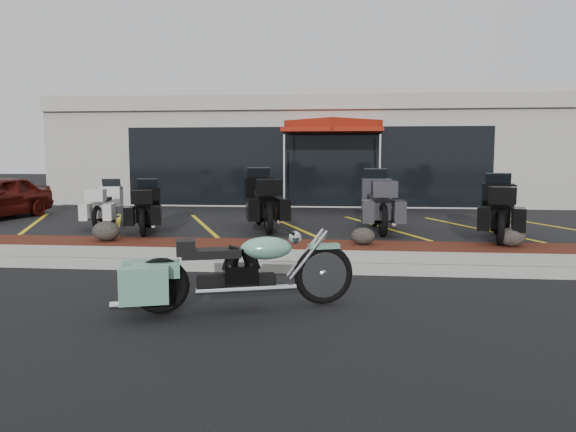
# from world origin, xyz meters

# --- Properties ---
(ground) EXTENTS (90.00, 90.00, 0.00)m
(ground) POSITION_xyz_m (0.00, 0.00, 0.00)
(ground) COLOR black
(ground) RESTS_ON ground
(curb) EXTENTS (24.00, 0.25, 0.15)m
(curb) POSITION_xyz_m (0.00, 0.90, 0.07)
(curb) COLOR gray
(curb) RESTS_ON ground
(sidewalk) EXTENTS (24.00, 1.20, 0.15)m
(sidewalk) POSITION_xyz_m (0.00, 1.60, 0.07)
(sidewalk) COLOR gray
(sidewalk) RESTS_ON ground
(mulch_bed) EXTENTS (24.00, 1.20, 0.16)m
(mulch_bed) POSITION_xyz_m (0.00, 2.80, 0.08)
(mulch_bed) COLOR black
(mulch_bed) RESTS_ON ground
(upper_lot) EXTENTS (26.00, 9.60, 0.15)m
(upper_lot) POSITION_xyz_m (0.00, 8.20, 0.07)
(upper_lot) COLOR black
(upper_lot) RESTS_ON ground
(dealership_building) EXTENTS (18.00, 8.16, 4.00)m
(dealership_building) POSITION_xyz_m (0.00, 14.47, 2.01)
(dealership_building) COLOR gray
(dealership_building) RESTS_ON ground
(boulder_left) EXTENTS (0.56, 0.47, 0.40)m
(boulder_left) POSITION_xyz_m (-3.46, 2.78, 0.36)
(boulder_left) COLOR black
(boulder_left) RESTS_ON mulch_bed
(boulder_mid) EXTENTS (0.46, 0.39, 0.33)m
(boulder_mid) POSITION_xyz_m (1.67, 2.85, 0.32)
(boulder_mid) COLOR black
(boulder_mid) RESTS_ON mulch_bed
(boulder_right) EXTENTS (0.52, 0.43, 0.37)m
(boulder_right) POSITION_xyz_m (4.46, 2.90, 0.34)
(boulder_right) COLOR black
(boulder_right) RESTS_ON mulch_bed
(hero_cruiser) EXTENTS (2.93, 1.56, 1.00)m
(hero_cruiser) POSITION_xyz_m (1.06, -1.03, 0.50)
(hero_cruiser) COLOR #6CA88D
(hero_cruiser) RESTS_ON ground
(touring_white) EXTENTS (1.07, 2.06, 1.14)m
(touring_white) POSITION_xyz_m (-4.58, 5.67, 0.72)
(touring_white) COLOR silver
(touring_white) RESTS_ON upper_lot
(touring_black_front) EXTENTS (1.29, 2.17, 1.18)m
(touring_black_front) POSITION_xyz_m (-3.33, 4.86, 0.74)
(touring_black_front) COLOR black
(touring_black_front) RESTS_ON upper_lot
(touring_black_mid) EXTENTS (1.57, 2.63, 1.43)m
(touring_black_mid) POSITION_xyz_m (-0.83, 5.80, 0.87)
(touring_black_mid) COLOR black
(touring_black_mid) RESTS_ON upper_lot
(touring_grey) EXTENTS (1.05, 2.47, 1.41)m
(touring_grey) POSITION_xyz_m (2.04, 5.72, 0.86)
(touring_grey) COLOR #2E2E33
(touring_grey) RESTS_ON upper_lot
(touring_black_rear) EXTENTS (1.35, 2.45, 1.35)m
(touring_black_rear) POSITION_xyz_m (4.63, 4.66, 0.82)
(touring_black_rear) COLOR black
(touring_black_rear) RESTS_ON upper_lot
(traffic_cone) EXTENTS (0.37, 0.37, 0.43)m
(traffic_cone) POSITION_xyz_m (-0.64, 7.34, 0.36)
(traffic_cone) COLOR #E84307
(traffic_cone) RESTS_ON upper_lot
(popup_canopy) EXTENTS (3.65, 3.65, 2.84)m
(popup_canopy) POSITION_xyz_m (0.90, 10.29, 2.73)
(popup_canopy) COLOR silver
(popup_canopy) RESTS_ON upper_lot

